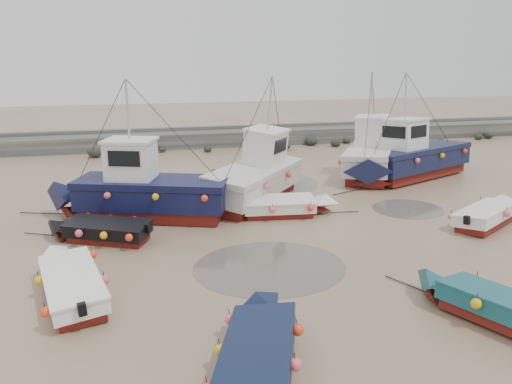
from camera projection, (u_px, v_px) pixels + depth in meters
ground at (300, 241)px, 20.08m from camera, size 120.00×120.00×0.00m
seawall at (215, 138)px, 40.54m from camera, size 60.00×4.92×1.50m
puddle_a at (270, 267)px, 17.60m from camera, size 5.45×5.45×0.01m
puddle_b at (408, 209)px, 24.19m from camera, size 3.45×3.45×0.01m
puddle_c at (107, 221)px, 22.43m from camera, size 4.11×4.11×0.01m
puddle_d at (268, 182)px, 29.17m from camera, size 5.69×5.69×0.01m
dinghy_0 at (72, 278)px, 15.46m from camera, size 2.64×6.48×1.43m
dinghy_1 at (263, 343)px, 11.99m from camera, size 3.08×5.77×1.43m
dinghy_2 at (494, 302)px, 13.95m from camera, size 3.34×5.58×1.43m
dinghy_3 at (491, 212)px, 21.92m from camera, size 5.62×3.78×1.43m
dinghy_4 at (100, 227)px, 19.96m from camera, size 5.30×3.13×1.43m
dinghy_5 at (286, 204)px, 23.09m from camera, size 5.62×2.30×1.43m
cabin_boat_0 at (139, 189)px, 22.54m from camera, size 9.74×4.88×6.22m
cabin_boat_1 at (258, 174)px, 25.53m from camera, size 7.28×8.38×6.22m
cabin_boat_2 at (409, 157)px, 29.69m from camera, size 10.45×6.00×6.22m
cabin_boat_3 at (372, 153)px, 30.54m from camera, size 6.08×8.47×6.22m
person at (214, 206)px, 24.68m from camera, size 0.80×0.68×1.87m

